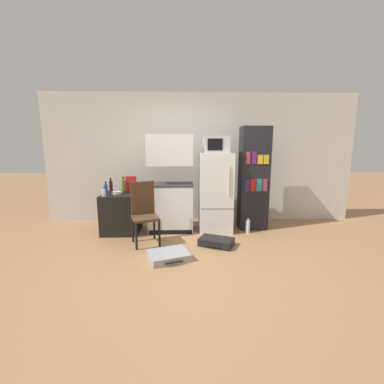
% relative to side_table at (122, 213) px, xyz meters
% --- Properties ---
extents(ground_plane, '(24.00, 24.00, 0.00)m').
position_rel_side_table_xyz_m(ground_plane, '(1.31, -1.26, -0.36)').
color(ground_plane, '#A3754C').
extents(wall_back, '(6.40, 0.10, 2.64)m').
position_rel_side_table_xyz_m(wall_back, '(1.51, 0.74, 0.96)').
color(wall_back, beige).
rests_on(wall_back, ground_plane).
extents(side_table, '(0.65, 0.69, 0.72)m').
position_rel_side_table_xyz_m(side_table, '(0.00, 0.00, 0.00)').
color(side_table, black).
rests_on(side_table, ground_plane).
extents(kitchen_hutch, '(0.84, 0.56, 1.79)m').
position_rel_side_table_xyz_m(kitchen_hutch, '(0.91, 0.07, 0.45)').
color(kitchen_hutch, white).
rests_on(kitchen_hutch, ground_plane).
extents(refrigerator, '(0.60, 0.63, 1.46)m').
position_rel_side_table_xyz_m(refrigerator, '(1.75, 0.04, 0.37)').
color(refrigerator, white).
rests_on(refrigerator, ground_plane).
extents(microwave, '(0.45, 0.40, 0.30)m').
position_rel_side_table_xyz_m(microwave, '(1.75, 0.04, 1.25)').
color(microwave, '#B7B7BC').
rests_on(microwave, refrigerator).
extents(bookshelf, '(0.53, 0.39, 1.94)m').
position_rel_side_table_xyz_m(bookshelf, '(2.49, 0.16, 0.61)').
color(bookshelf, black).
rests_on(bookshelf, ground_plane).
extents(bottle_wine_dark, '(0.06, 0.06, 0.28)m').
position_rel_side_table_xyz_m(bottle_wine_dark, '(-0.20, 0.11, 0.48)').
color(bottle_wine_dark, black).
rests_on(bottle_wine_dark, side_table).
extents(bottle_clear_short, '(0.07, 0.07, 0.16)m').
position_rel_side_table_xyz_m(bottle_clear_short, '(-0.22, -0.27, 0.43)').
color(bottle_clear_short, silver).
rests_on(bottle_clear_short, side_table).
extents(bottle_olive_oil, '(0.07, 0.07, 0.30)m').
position_rel_side_table_xyz_m(bottle_olive_oil, '(0.04, 0.09, 0.49)').
color(bottle_olive_oil, '#566619').
rests_on(bottle_olive_oil, side_table).
extents(bottle_blue_soda, '(0.06, 0.06, 0.24)m').
position_rel_side_table_xyz_m(bottle_blue_soda, '(-0.23, -0.12, 0.46)').
color(bottle_blue_soda, '#1E47A3').
rests_on(bottle_blue_soda, side_table).
extents(bowl, '(0.17, 0.17, 0.05)m').
position_rel_side_table_xyz_m(bowl, '(-0.07, -0.04, 0.38)').
color(bowl, silver).
rests_on(bowl, side_table).
extents(cereal_box, '(0.19, 0.07, 0.30)m').
position_rel_side_table_xyz_m(cereal_box, '(0.16, 0.17, 0.51)').
color(cereal_box, red).
rests_on(cereal_box, side_table).
extents(chair, '(0.51, 0.51, 1.01)m').
position_rel_side_table_xyz_m(chair, '(0.50, -0.56, 0.22)').
color(chair, black).
rests_on(chair, ground_plane).
extents(suitcase_large_flat, '(0.62, 0.52, 0.12)m').
position_rel_side_table_xyz_m(suitcase_large_flat, '(1.68, -0.75, -0.30)').
color(suitcase_large_flat, black).
rests_on(suitcase_large_flat, ground_plane).
extents(suitcase_small_flat, '(0.67, 0.59, 0.10)m').
position_rel_side_table_xyz_m(suitcase_small_flat, '(0.94, -1.24, -0.31)').
color(suitcase_small_flat, '#99999E').
rests_on(suitcase_small_flat, ground_plane).
extents(water_bottle_front, '(0.08, 0.08, 0.31)m').
position_rel_side_table_xyz_m(water_bottle_front, '(2.33, -0.15, -0.23)').
color(water_bottle_front, silver).
rests_on(water_bottle_front, ground_plane).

